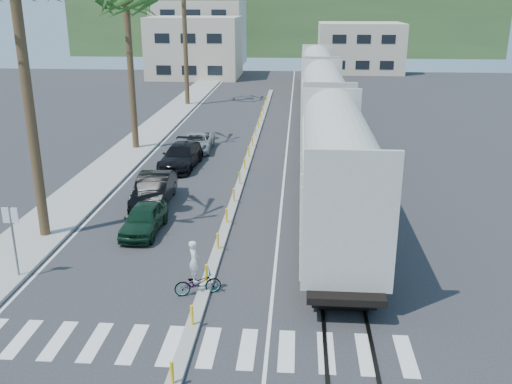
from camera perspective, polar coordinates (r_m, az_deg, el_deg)
ground at (r=20.08m, az=-5.85°, el=-11.92°), size 140.00×140.00×0.00m
sidewalk at (r=44.77m, az=-11.11°, el=5.29°), size 3.00×90.00×0.15m
rails at (r=46.15m, az=6.38°, el=5.86°), size 1.56×100.00×0.06m
median at (r=38.44m, az=-0.73°, el=3.46°), size 0.45×60.00×0.85m
crosswalk at (r=18.42m, az=-6.95°, el=-15.04°), size 14.00×2.20×0.01m
lane_markings at (r=43.54m, az=-2.98°, el=5.14°), size 9.42×90.00×0.01m
freight_train at (r=44.77m, az=6.55°, el=9.22°), size 3.00×60.94×5.85m
street_sign at (r=23.24m, az=-23.18°, el=-3.61°), size 0.60×0.08×3.00m
buildings at (r=89.36m, az=-1.98°, el=14.95°), size 38.00×27.00×10.00m
hillside at (r=117.10m, az=2.84°, el=16.63°), size 80.00×20.00×12.00m
car_lead at (r=26.63m, az=-11.14°, el=-2.64°), size 1.72×3.97×1.33m
car_second at (r=30.22m, az=-10.17°, el=0.25°), size 1.99×4.87×1.57m
car_third at (r=36.63m, az=-7.52°, el=3.59°), size 2.66×5.36×1.49m
car_rear at (r=40.68m, az=-5.88°, el=4.98°), size 2.24×4.52×1.23m
cyclist at (r=20.92m, az=-5.94°, el=-8.54°), size 1.62×2.06×2.11m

